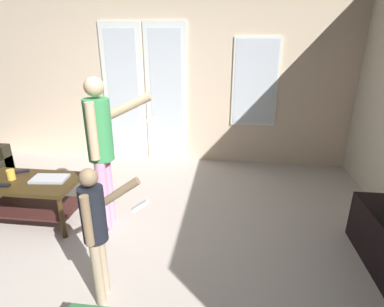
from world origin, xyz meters
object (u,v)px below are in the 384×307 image
(laptop_closed, at_px, (50,179))
(dvd_remote_slim, at_px, (1,185))
(person_child, at_px, (96,225))
(cup_near_edge, at_px, (11,175))
(tv_remote_black, at_px, (21,172))
(coffee_table, at_px, (30,191))
(person_adult, at_px, (102,142))

(laptop_closed, xyz_separation_m, dvd_remote_slim, (-0.40, -0.20, -0.00))
(person_child, bearing_deg, laptop_closed, 134.76)
(cup_near_edge, bearing_deg, tv_remote_black, 96.66)
(coffee_table, relative_size, tv_remote_black, 6.04)
(coffee_table, height_order, person_adult, person_adult)
(person_child, bearing_deg, cup_near_edge, 145.78)
(cup_near_edge, bearing_deg, laptop_closed, 5.46)
(tv_remote_black, height_order, dvd_remote_slim, same)
(person_child, distance_m, laptop_closed, 1.36)
(tv_remote_black, relative_size, dvd_remote_slim, 1.00)
(person_adult, height_order, tv_remote_black, person_adult)
(person_adult, height_order, dvd_remote_slim, person_adult)
(coffee_table, bearing_deg, tv_remote_black, 139.28)
(coffee_table, height_order, person_child, person_child)
(person_adult, bearing_deg, cup_near_edge, -179.78)
(tv_remote_black, bearing_deg, person_adult, -42.41)
(cup_near_edge, bearing_deg, person_adult, 0.22)
(coffee_table, xyz_separation_m, laptop_closed, (0.22, 0.04, 0.14))
(coffee_table, distance_m, person_child, 1.52)
(coffee_table, bearing_deg, cup_near_edge, 179.83)
(cup_near_edge, height_order, tv_remote_black, cup_near_edge)
(person_child, bearing_deg, coffee_table, 141.85)
(person_child, bearing_deg, dvd_remote_slim, 150.63)
(person_adult, bearing_deg, person_child, -70.89)
(laptop_closed, bearing_deg, cup_near_edge, 179.47)
(person_child, height_order, dvd_remote_slim, person_child)
(coffee_table, distance_m, tv_remote_black, 0.30)
(cup_near_edge, relative_size, dvd_remote_slim, 0.63)
(dvd_remote_slim, bearing_deg, tv_remote_black, 91.51)
(person_child, relative_size, cup_near_edge, 9.92)
(person_adult, bearing_deg, coffee_table, -179.70)
(person_adult, xyz_separation_m, cup_near_edge, (-1.03, -0.00, -0.40))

